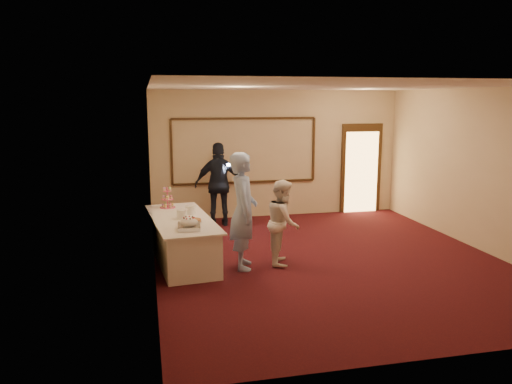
% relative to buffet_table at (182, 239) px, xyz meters
% --- Properties ---
extents(floor, '(7.00, 7.00, 0.00)m').
position_rel_buffet_table_xyz_m(floor, '(2.52, -0.49, -0.39)').
color(floor, black).
rests_on(floor, ground).
extents(room_walls, '(6.04, 7.04, 3.02)m').
position_rel_buffet_table_xyz_m(room_walls, '(2.52, -0.49, 1.64)').
color(room_walls, beige).
rests_on(room_walls, floor).
extents(wall_molding, '(3.45, 0.04, 1.55)m').
position_rel_buffet_table_xyz_m(wall_molding, '(1.72, 2.98, 1.21)').
color(wall_molding, '#372210').
rests_on(wall_molding, room_walls).
extents(doorway, '(1.05, 0.07, 2.20)m').
position_rel_buffet_table_xyz_m(doorway, '(4.67, 2.96, 0.69)').
color(doorway, '#372210').
rests_on(doorway, floor).
extents(buffet_table, '(1.22, 2.58, 0.77)m').
position_rel_buffet_table_xyz_m(buffet_table, '(0.00, 0.00, 0.00)').
color(buffet_table, white).
rests_on(buffet_table, floor).
extents(pavlova_tray, '(0.38, 0.52, 0.18)m').
position_rel_buffet_table_xyz_m(pavlova_tray, '(0.07, -0.76, 0.46)').
color(pavlova_tray, silver).
rests_on(pavlova_tray, buffet_table).
extents(cupcake_stand, '(0.29, 0.29, 0.43)m').
position_rel_buffet_table_xyz_m(cupcake_stand, '(-0.19, 0.90, 0.54)').
color(cupcake_stand, '#E45280').
rests_on(cupcake_stand, buffet_table).
extents(plate_stack_a, '(0.19, 0.19, 0.16)m').
position_rel_buffet_table_xyz_m(plate_stack_a, '(0.01, -0.04, 0.46)').
color(plate_stack_a, white).
rests_on(plate_stack_a, buffet_table).
extents(plate_stack_b, '(0.19, 0.19, 0.16)m').
position_rel_buffet_table_xyz_m(plate_stack_b, '(0.18, 0.26, 0.46)').
color(plate_stack_b, white).
rests_on(plate_stack_b, buffet_table).
extents(tart, '(0.29, 0.29, 0.06)m').
position_rel_buffet_table_xyz_m(tart, '(0.18, -0.37, 0.41)').
color(tart, white).
rests_on(tart, buffet_table).
extents(man, '(0.57, 0.77, 1.95)m').
position_rel_buffet_table_xyz_m(man, '(0.98, -0.58, 0.59)').
color(man, '#99B4E9').
rests_on(man, floor).
extents(woman, '(0.72, 0.83, 1.46)m').
position_rel_buffet_table_xyz_m(woman, '(1.69, -0.50, 0.34)').
color(woman, white).
rests_on(woman, floor).
extents(guest, '(1.13, 0.56, 1.86)m').
position_rel_buffet_table_xyz_m(guest, '(1.02, 2.34, 0.54)').
color(guest, black).
rests_on(guest, floor).
extents(camera_flash, '(0.07, 0.04, 0.05)m').
position_rel_buffet_table_xyz_m(camera_flash, '(1.20, 2.20, 0.99)').
color(camera_flash, white).
rests_on(camera_flash, guest).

